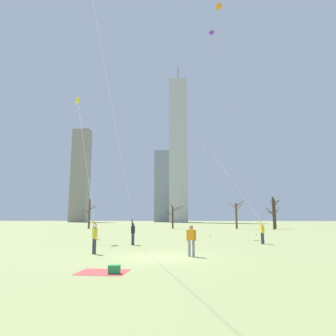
# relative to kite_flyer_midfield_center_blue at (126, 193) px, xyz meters

# --- Properties ---
(ground_plane) EXTENTS (400.00, 400.00, 0.00)m
(ground_plane) POSITION_rel_kite_flyer_midfield_center_blue_xyz_m (2.62, -3.68, -3.64)
(ground_plane) COLOR #848E56
(kite_flyer_midfield_center_blue) EXTENTS (0.71, 13.98, 13.14)m
(kite_flyer_midfield_center_blue) POSITION_rel_kite_flyer_midfield_center_blue_xyz_m (0.00, 0.00, 0.00)
(kite_flyer_midfield_center_blue) COLOR #33384C
(kite_flyer_midfield_center_blue) RESTS_ON ground
(kite_flyer_midfield_right_white) EXTENTS (4.19, 8.76, 10.52)m
(kite_flyer_midfield_right_white) POSITION_rel_kite_flyer_midfield_center_blue_xyz_m (9.39, 5.48, -1.73)
(kite_flyer_midfield_right_white) COLOR #33384C
(kite_flyer_midfield_right_white) RESTS_ON ground
(kite_flyer_midfield_left_yellow) EXTENTS (6.12, 11.67, 14.08)m
(kite_flyer_midfield_left_yellow) POSITION_rel_kite_flyer_midfield_center_blue_xyz_m (-1.89, -1.34, -1.05)
(kite_flyer_midfield_left_yellow) COLOR #33384C
(kite_flyer_midfield_left_yellow) RESTS_ON ground
(bystander_far_off_by_trees) EXTENTS (0.30, 0.49, 1.62)m
(bystander_far_off_by_trees) POSITION_rel_kite_flyer_midfield_center_blue_xyz_m (-4.84, 8.86, -2.74)
(bystander_far_off_by_trees) COLOR black
(bystander_far_off_by_trees) RESTS_ON ground
(bystander_strolling_midfield) EXTENTS (0.51, 0.22, 1.62)m
(bystander_strolling_midfield) POSITION_rel_kite_flyer_midfield_center_blue_xyz_m (4.27, -3.47, -2.74)
(bystander_strolling_midfield) COLOR gray
(bystander_strolling_midfield) RESTS_ON ground
(distant_kite_high_overhead_orange) EXTENTS (2.60, 3.66, 30.11)m
(distant_kite_high_overhead_orange) POSITION_rel_kite_flyer_midfield_center_blue_xyz_m (8.14, 16.08, 23.13)
(distant_kite_high_overhead_orange) COLOR orange
(distant_kite_high_overhead_orange) RESTS_ON ground
(distant_kite_drifting_right_purple) EXTENTS (5.18, 0.96, 28.05)m
(distant_kite_drifting_right_purple) POSITION_rel_kite_flyer_midfield_center_blue_xyz_m (8.08, 18.91, 20.57)
(distant_kite_drifting_right_purple) COLOR purple
(distant_kite_drifting_right_purple) RESTS_ON ground
(picnic_spot) EXTENTS (1.86, 1.47, 0.31)m
(picnic_spot) POSITION_rel_kite_flyer_midfield_center_blue_xyz_m (1.27, -8.50, -3.55)
(picnic_spot) COLOR #CC3838
(picnic_spot) RESTS_ON ground
(bare_tree_right_of_center) EXTENTS (2.59, 1.94, 5.31)m
(bare_tree_right_of_center) POSITION_rel_kite_flyer_midfield_center_blue_xyz_m (12.98, 38.84, -0.88)
(bare_tree_right_of_center) COLOR brown
(bare_tree_right_of_center) RESTS_ON ground
(bare_tree_far_right_edge) EXTENTS (1.95, 1.64, 5.71)m
(bare_tree_far_right_edge) POSITION_rel_kite_flyer_midfield_center_blue_xyz_m (18.90, 35.41, -0.76)
(bare_tree_far_right_edge) COLOR #423326
(bare_tree_far_right_edge) RESTS_ON ground
(bare_tree_left_of_center) EXTENTS (2.32, 2.56, 5.55)m
(bare_tree_left_of_center) POSITION_rel_kite_flyer_midfield_center_blue_xyz_m (-15.12, 37.48, -0.69)
(bare_tree_left_of_center) COLOR brown
(bare_tree_left_of_center) RESTS_ON ground
(bare_tree_center) EXTENTS (2.87, 2.45, 5.57)m
(bare_tree_center) POSITION_rel_kite_flyer_midfield_center_blue_xyz_m (20.48, 40.30, -0.53)
(bare_tree_center) COLOR #423326
(bare_tree_center) RESTS_ON ground
(bare_tree_leftmost) EXTENTS (3.35, 1.99, 4.76)m
(bare_tree_leftmost) POSITION_rel_kite_flyer_midfield_center_blue_xyz_m (0.85, 39.67, -1.21)
(bare_tree_leftmost) COLOR #423326
(bare_tree_leftmost) RESTS_ON ground
(skyline_squat_block) EXTENTS (8.71, 9.19, 36.82)m
(skyline_squat_block) POSITION_rel_kite_flyer_midfield_center_blue_xyz_m (-9.66, 136.88, 14.77)
(skyline_squat_block) COLOR gray
(skyline_squat_block) RESTS_ON ground
(skyline_short_annex) EXTENTS (8.48, 6.31, 47.26)m
(skyline_short_annex) POSITION_rel_kite_flyer_midfield_center_blue_xyz_m (-51.31, 128.42, 19.99)
(skyline_short_annex) COLOR gray
(skyline_short_annex) RESTS_ON ground
(skyline_mid_tower_left) EXTENTS (8.36, 8.84, 76.00)m
(skyline_mid_tower_left) POSITION_rel_kite_flyer_midfield_center_blue_xyz_m (-0.95, 118.87, 30.27)
(skyline_mid_tower_left) COLOR #B2B2B7
(skyline_mid_tower_left) RESTS_ON ground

